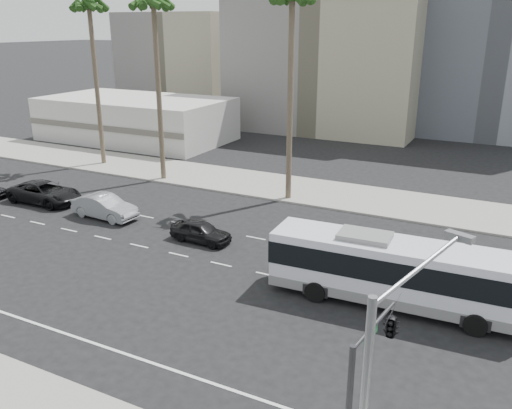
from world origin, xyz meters
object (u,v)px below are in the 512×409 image
Objects in this scene: car_b at (105,207)px; city_bus at (395,270)px; palm_far at (89,7)px; palm_mid at (153,5)px; streetlight_corner at (375,407)px; traffic_signal at (387,331)px; car_c at (45,192)px; car_a at (201,231)px.

city_bus is at bearing -95.31° from car_b.
palm_mid is at bearing -11.98° from palm_far.
palm_far is (-8.66, 1.84, 0.01)m from palm_mid.
streetlight_corner is 3.63m from traffic_signal.
streetlight_corner is at bearing -121.92° from car_b.
palm_mid is (-25.41, 23.02, 10.26)m from traffic_signal.
palm_far reaches higher than car_c.
car_a is 15.17m from car_c.
streetlight_corner is 0.51× the size of palm_far.
palm_mid is (-23.62, 13.15, 12.91)m from city_bus.
streetlight_corner is (15.22, -15.95, 3.92)m from car_a.
car_a is 22.40m from streetlight_corner.
car_a is at bearing -91.14° from car_b.
streetlight_corner is 0.50× the size of palm_mid.
traffic_signal is at bearing -82.21° from city_bus.
palm_mid is 1.01× the size of palm_far.
car_a is at bearing -32.77° from palm_far.
traffic_signal is 0.33× the size of palm_mid.
car_a is 0.25× the size of palm_mid.
palm_mid is (4.39, 9.51, 13.94)m from car_c.
car_a is at bearing 166.53° from city_bus.
car_c is 35.04m from streetlight_corner.
car_b is at bearing 158.54° from traffic_signal.
palm_mid reaches higher than car_c.
palm_mid is at bearing 15.31° from car_b.
palm_mid is at bearing -25.92° from car_c.
car_a is at bearing 155.10° from streetlight_corner.
streetlight_corner reaches higher than city_bus.
traffic_signal is (1.79, -9.87, 2.65)m from city_bus.
city_bus is at bearing -98.90° from car_a.
car_b is 21.29m from palm_far.
palm_far reaches higher than city_bus.
palm_far is (-34.07, 24.86, 10.27)m from traffic_signal.
traffic_signal is (29.79, -13.51, 3.68)m from car_c.
streetlight_corner is at bearing -73.43° from traffic_signal.
city_bus is at bearing -29.11° from palm_mid.
streetlight_corner is 38.54m from palm_mid.
car_b is at bearing 169.25° from city_bus.
city_bus is 13.93m from streetlight_corner.
palm_far is at bearing 151.64° from traffic_signal.
city_bus reaches higher than car_c.
car_c is at bearing -69.35° from palm_far.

